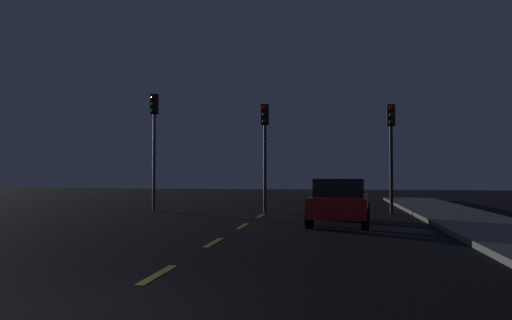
% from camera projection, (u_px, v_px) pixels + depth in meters
% --- Properties ---
extents(ground_plane, '(80.00, 80.00, 0.00)m').
position_uv_depth(ground_plane, '(220.00, 239.00, 12.44)').
color(ground_plane, black).
extents(lane_stripe_second, '(0.16, 1.60, 0.01)m').
position_uv_depth(lane_stripe_second, '(158.00, 274.00, 8.10)').
color(lane_stripe_second, '#EACC4C').
rests_on(lane_stripe_second, ground_plane).
extents(lane_stripe_third, '(0.16, 1.60, 0.01)m').
position_uv_depth(lane_stripe_third, '(214.00, 242.00, 11.84)').
color(lane_stripe_third, '#EACC4C').
rests_on(lane_stripe_third, ground_plane).
extents(lane_stripe_fourth, '(0.16, 1.60, 0.01)m').
position_uv_depth(lane_stripe_fourth, '(243.00, 226.00, 15.59)').
color(lane_stripe_fourth, '#EACC4C').
rests_on(lane_stripe_fourth, ground_plane).
extents(lane_stripe_fifth, '(0.16, 1.60, 0.01)m').
position_uv_depth(lane_stripe_fifth, '(261.00, 216.00, 19.34)').
color(lane_stripe_fifth, '#EACC4C').
rests_on(lane_stripe_fifth, ground_plane).
extents(traffic_signal_left, '(0.32, 0.38, 5.26)m').
position_uv_depth(traffic_signal_left, '(154.00, 129.00, 21.88)').
color(traffic_signal_left, '#4C4C51').
rests_on(traffic_signal_left, ground_plane).
extents(traffic_signal_center, '(0.32, 0.38, 4.69)m').
position_uv_depth(traffic_signal_center, '(265.00, 136.00, 21.06)').
color(traffic_signal_center, '#2D2D30').
rests_on(traffic_signal_center, ground_plane).
extents(traffic_signal_right, '(0.32, 0.38, 4.56)m').
position_uv_depth(traffic_signal_right, '(391.00, 137.00, 20.21)').
color(traffic_signal_right, black).
rests_on(traffic_signal_right, ground_plane).
extents(car_stopped_ahead, '(2.17, 4.31, 1.52)m').
position_uv_depth(car_stopped_ahead, '(340.00, 201.00, 16.16)').
color(car_stopped_ahead, '#B21919').
rests_on(car_stopped_ahead, ground_plane).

